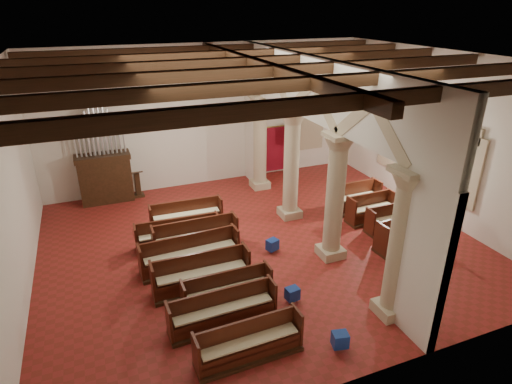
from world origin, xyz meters
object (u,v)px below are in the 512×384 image
Objects in this scene: nave_pew_0 at (249,347)px; aisle_pew_0 at (406,238)px; lectern at (138,185)px; pipe_organ at (104,169)px; processional_banner at (291,159)px.

aisle_pew_0 is at bearing 19.87° from nave_pew_0.
lectern is 10.68m from aisle_pew_0.
aisle_pew_0 is at bearing -40.32° from pipe_organ.
nave_pew_0 is (-5.84, -9.83, -0.50)m from processional_banner.
pipe_organ is 10.39m from nave_pew_0.
processional_banner is at bearing -4.26° from lectern.
lectern is 10.12m from nave_pew_0.
aisle_pew_0 is (7.62, -7.49, -0.12)m from lectern.
pipe_organ reaches higher than nave_pew_0.
lectern reaches higher than aisle_pew_0.
nave_pew_0 is at bearing -76.92° from pipe_organ.
lectern is 6.98m from processional_banner.
processional_banner reaches higher than lectern.
processional_banner is at bearing -1.67° from pipe_organ.
nave_pew_0 is at bearing -85.99° from lectern.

